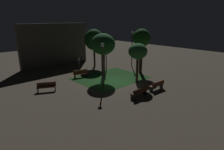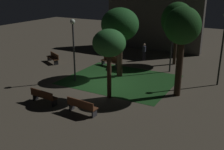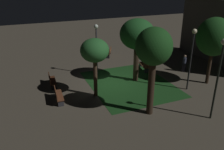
{
  "view_description": "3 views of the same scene",
  "coord_description": "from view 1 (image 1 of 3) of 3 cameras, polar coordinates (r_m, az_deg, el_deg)",
  "views": [
    {
      "loc": [
        -14.04,
        -14.64,
        6.78
      ],
      "look_at": [
        0.2,
        0.51,
        0.62
      ],
      "focal_mm": 30.45,
      "sensor_mm": 36.0,
      "label": 1
    },
    {
      "loc": [
        9.45,
        -15.75,
        6.87
      ],
      "look_at": [
        0.84,
        -0.37,
        0.88
      ],
      "focal_mm": 43.33,
      "sensor_mm": 36.0,
      "label": 2
    },
    {
      "loc": [
        16.73,
        -6.92,
        8.31
      ],
      "look_at": [
        0.13,
        -0.13,
        0.8
      ],
      "focal_mm": 38.35,
      "sensor_mm": 36.0,
      "label": 3
    }
  ],
  "objects": [
    {
      "name": "ground_plane",
      "position": [
        21.39,
        0.56,
        -1.99
      ],
      "size": [
        60.0,
        60.0,
        0.0
      ],
      "primitive_type": "plane",
      "color": "#4C4438"
    },
    {
      "name": "grass_lawn",
      "position": [
        22.68,
        -0.41,
        -0.88
      ],
      "size": [
        7.82,
        6.39,
        0.01
      ],
      "primitive_type": "cube",
      "color": "#194219",
      "rests_on": "ground"
    },
    {
      "name": "bench_back_row",
      "position": [
        17.24,
        8.21,
        -5.12
      ],
      "size": [
        1.83,
        0.59,
        0.88
      ],
      "color": "#422314",
      "rests_on": "ground"
    },
    {
      "name": "bench_by_lamp",
      "position": [
        19.37,
        13.4,
        -2.95
      ],
      "size": [
        1.83,
        0.59,
        0.88
      ],
      "color": "brown",
      "rests_on": "ground"
    },
    {
      "name": "bench_corner",
      "position": [
        23.19,
        -9.34,
        0.51
      ],
      "size": [
        1.86,
        0.83,
        0.88
      ],
      "color": "brown",
      "rests_on": "ground"
    },
    {
      "name": "bench_front_left",
      "position": [
        19.52,
        -19.06,
        -3.27
      ],
      "size": [
        1.82,
        1.25,
        0.88
      ],
      "color": "brown",
      "rests_on": "ground"
    },
    {
      "name": "tree_left_canopy",
      "position": [
        22.09,
        -2.71,
        9.05
      ],
      "size": [
        2.79,
        2.79,
        5.22
      ],
      "color": "#2D2116",
      "rests_on": "ground"
    },
    {
      "name": "tree_back_left",
      "position": [
        20.35,
        7.76,
        6.9
      ],
      "size": [
        2.01,
        2.01,
        4.34
      ],
      "color": "#423021",
      "rests_on": "ground"
    },
    {
      "name": "tree_right_canopy",
      "position": [
        27.85,
        -5.43,
        10.47
      ],
      "size": [
        2.74,
        2.74,
        5.42
      ],
      "color": "#2D2116",
      "rests_on": "ground"
    },
    {
      "name": "tree_back_right",
      "position": [
        24.57,
        8.89,
        10.59
      ],
      "size": [
        2.19,
        2.19,
        5.63
      ],
      "color": "#2D2116",
      "rests_on": "ground"
    },
    {
      "name": "lamp_post_plaza_east",
      "position": [
        18.75,
        -2.82,
        5.12
      ],
      "size": [
        0.36,
        0.36,
        4.55
      ],
      "color": "#333338",
      "rests_on": "ground"
    },
    {
      "name": "lamp_post_near_wall",
      "position": [
        28.24,
        6.07,
        9.55
      ],
      "size": [
        0.36,
        0.36,
        5.1
      ],
      "color": "black",
      "rests_on": "ground"
    },
    {
      "name": "lamp_post_path_center",
      "position": [
        26.39,
        -1.74,
        8.75
      ],
      "size": [
        0.36,
        0.36,
        4.78
      ],
      "color": "black",
      "rests_on": "ground"
    },
    {
      "name": "pedestrian",
      "position": [
        26.58,
        -9.89,
        3.36
      ],
      "size": [
        0.34,
        0.33,
        1.61
      ],
      "color": "black",
      "rests_on": "ground"
    },
    {
      "name": "building_wall_backdrop",
      "position": [
        29.65,
        -16.72,
        8.66
      ],
      "size": [
        10.4,
        0.8,
        6.18
      ],
      "primitive_type": "cube",
      "color": "#4C4742",
      "rests_on": "ground"
    }
  ]
}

